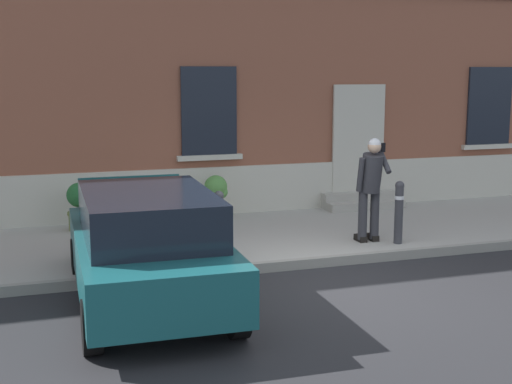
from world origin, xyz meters
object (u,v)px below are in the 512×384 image
bollard_near_person (399,210)px  bollard_far_left (219,222)px  planter_olive (80,205)px  hatchback_car_teal (147,246)px  person_on_phone (371,183)px  planter_cream (216,196)px

bollard_near_person → bollard_far_left: bearing=180.0°
bollard_far_left → planter_olive: 3.22m
bollard_far_left → planter_olive: bearing=125.1°
planter_olive → hatchback_car_teal: bearing=-82.4°
bollard_far_left → person_on_phone: (2.65, 0.22, 0.44)m
bollard_near_person → bollard_far_left: 3.06m
person_on_phone → planter_olive: 5.13m
person_on_phone → planter_olive: size_ratio=2.03×
hatchback_car_teal → bollard_far_left: (1.31, 1.37, -0.08)m
hatchback_car_teal → planter_olive: size_ratio=4.77×
bollard_near_person → planter_olive: bearing=151.8°
person_on_phone → planter_olive: bearing=162.2°
planter_olive → person_on_phone: bearing=-28.2°
bollard_near_person → planter_cream: 3.62m
planter_olive → planter_cream: bearing=2.5°
bollard_near_person → bollard_far_left: size_ratio=1.00×
bollard_near_person → planter_olive: size_ratio=1.22×
bollard_far_left → planter_cream: size_ratio=1.22×
bollard_near_person → person_on_phone: bearing=151.5°
person_on_phone → bollard_far_left: bearing=-164.8°
bollard_near_person → planter_olive: (-4.91, 2.63, -0.11)m
hatchback_car_teal → bollard_near_person: 4.58m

